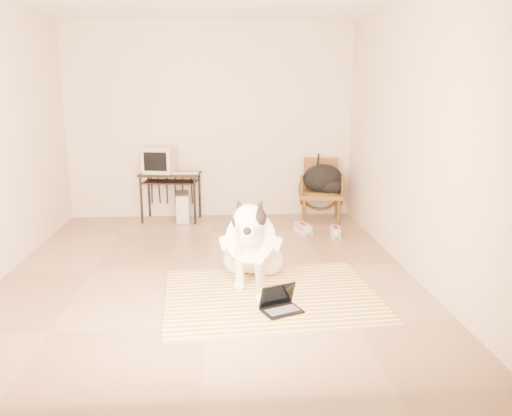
{
  "coord_description": "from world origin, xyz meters",
  "views": [
    {
      "loc": [
        0.14,
        -4.86,
        1.77
      ],
      "look_at": [
        0.45,
        -0.48,
        0.74
      ],
      "focal_mm": 35.0,
      "sensor_mm": 36.0,
      "label": 1
    }
  ],
  "objects": [
    {
      "name": "sneaker_right",
      "position": [
        1.56,
        1.09,
        0.05
      ],
      "size": [
        0.15,
        0.3,
        0.1
      ],
      "color": "white",
      "rests_on": "floor"
    },
    {
      "name": "wall_back",
      "position": [
        0.0,
        2.25,
        1.35
      ],
      "size": [
        4.5,
        0.0,
        4.5
      ],
      "primitive_type": "plane",
      "rotation": [
        1.57,
        0.0,
        0.0
      ],
      "color": "beige",
      "rests_on": "floor"
    },
    {
      "name": "dog",
      "position": [
        0.42,
        -0.4,
        0.36
      ],
      "size": [
        0.59,
        1.25,
        0.89
      ],
      "color": "silver",
      "rests_on": "rug"
    },
    {
      "name": "pc_tower",
      "position": [
        -0.41,
        1.96,
        0.2
      ],
      "size": [
        0.21,
        0.44,
        0.39
      ],
      "color": "#525255",
      "rests_on": "floor"
    },
    {
      "name": "crt_monitor",
      "position": [
        -0.7,
        2.04,
        0.85
      ],
      "size": [
        0.47,
        0.45,
        0.36
      ],
      "color": "#BFB396",
      "rests_on": "computer_desk"
    },
    {
      "name": "floor",
      "position": [
        0.0,
        0.0,
        0.0
      ],
      "size": [
        4.5,
        4.5,
        0.0
      ],
      "primitive_type": "plane",
      "color": "#927459",
      "rests_on": "ground"
    },
    {
      "name": "wall_front",
      "position": [
        0.0,
        -2.25,
        1.35
      ],
      "size": [
        4.5,
        0.0,
        4.5
      ],
      "primitive_type": "plane",
      "rotation": [
        -1.57,
        0.0,
        0.0
      ],
      "color": "beige",
      "rests_on": "floor"
    },
    {
      "name": "backpack",
      "position": [
        1.55,
        1.8,
        0.58
      ],
      "size": [
        0.55,
        0.48,
        0.41
      ],
      "color": "black",
      "rests_on": "rattan_chair"
    },
    {
      "name": "rattan_chair",
      "position": [
        1.52,
        1.86,
        0.43
      ],
      "size": [
        0.63,
        0.62,
        0.85
      ],
      "color": "brown",
      "rests_on": "floor"
    },
    {
      "name": "laptop",
      "position": [
        0.6,
        -1.1,
        0.08
      ],
      "size": [
        0.37,
        0.33,
        0.22
      ],
      "color": "black",
      "rests_on": "rug"
    },
    {
      "name": "computer_desk",
      "position": [
        -0.56,
        1.98,
        0.58
      ],
      "size": [
        0.86,
        0.56,
        0.67
      ],
      "color": "black",
      "rests_on": "floor"
    },
    {
      "name": "sneaker_left",
      "position": [
        1.18,
        1.25,
        0.05
      ],
      "size": [
        0.21,
        0.35,
        0.11
      ],
      "color": "white",
      "rests_on": "floor"
    },
    {
      "name": "rug",
      "position": [
        0.56,
        -0.77,
        0.01
      ],
      "size": [
        1.94,
        1.54,
        0.02
      ],
      "color": "orange",
      "rests_on": "floor"
    },
    {
      "name": "desk_keyboard",
      "position": [
        -0.34,
        1.92,
        0.68
      ],
      "size": [
        0.35,
        0.14,
        0.02
      ],
      "primitive_type": "cube",
      "rotation": [
        0.0,
        0.0,
        -0.04
      ],
      "color": "#BFB396",
      "rests_on": "computer_desk"
    },
    {
      "name": "wall_right",
      "position": [
        2.0,
        0.0,
        1.35
      ],
      "size": [
        0.0,
        4.5,
        4.5
      ],
      "primitive_type": "plane",
      "rotation": [
        1.57,
        0.0,
        -1.57
      ],
      "color": "beige",
      "rests_on": "floor"
    }
  ]
}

